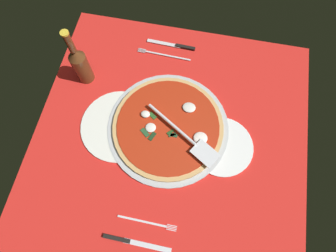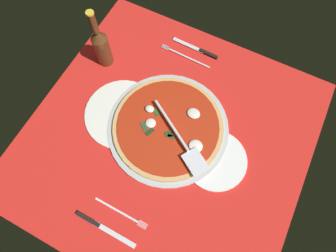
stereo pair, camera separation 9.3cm
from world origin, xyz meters
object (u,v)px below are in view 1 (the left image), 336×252
pizza (168,126)px  pizza_server (185,136)px  place_setting_far (170,50)px  place_setting_near (139,233)px  dinner_plate_left (119,126)px  dinner_plate_right (222,146)px  beer_bottle (80,64)px

pizza → pizza_server: size_ratio=1.43×
pizza → place_setting_far: bearing=100.0°
place_setting_near → place_setting_far: bearing=93.6°
dinner_plate_left → place_setting_far: bearing=71.8°
pizza_server → place_setting_far: 36.29cm
dinner_plate_right → pizza: size_ratio=0.55×
pizza → place_setting_far: 31.61cm
dinner_plate_right → pizza_server: 13.09cm
dinner_plate_right → pizza: bearing=171.1°
pizza_server → pizza: bearing=-174.8°
dinner_plate_left → place_setting_far: (11.04, 33.61, -0.14)cm
beer_bottle → pizza: bearing=-22.5°
pizza_server → beer_bottle: 42.80cm
dinner_plate_right → beer_bottle: 54.91cm
pizza_server → place_setting_far: (-11.61, 34.16, -3.82)cm
place_setting_near → beer_bottle: 57.68cm
dinner_plate_left → place_setting_near: bearing=-65.5°
dinner_plate_right → place_setting_near: size_ratio=0.98×
pizza_server → place_setting_near: 32.47cm
pizza_server → dinner_plate_right: bearing=32.6°
dinner_plate_left → beer_bottle: bearing=135.4°
place_setting_near → dinner_plate_left: bearing=115.1°
pizza_server → place_setting_near: pizza_server is taller
pizza_server → beer_bottle: (-39.09, 16.74, 4.86)cm
pizza_server → place_setting_near: (-8.19, -31.18, -3.83)cm
pizza → pizza_server: pizza_server is taller
dinner_plate_left → beer_bottle: size_ratio=1.05×
place_setting_near → place_setting_far: same height
dinner_plate_right → place_setting_near: place_setting_near is taller
place_setting_near → beer_bottle: beer_bottle is taller
dinner_plate_left → dinner_plate_right: (35.21, -0.40, 0.00)cm
dinner_plate_right → place_setting_far: (-24.17, 34.00, -0.14)cm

